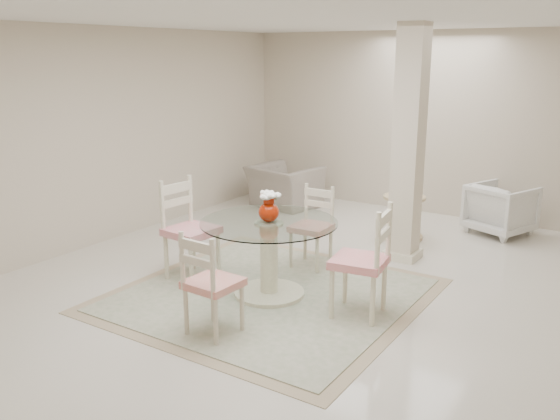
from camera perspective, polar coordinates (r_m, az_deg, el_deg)
The scene contains 13 objects.
ground at distance 6.34m, azimuth 3.06°, elevation -7.07°, with size 7.00×7.00×0.00m, color silver.
room_shell at distance 5.91m, azimuth 3.31°, elevation 9.87°, with size 6.02×7.02×2.71m.
column at distance 6.93m, azimuth 12.27°, elevation 6.08°, with size 0.30×0.30×2.70m, color beige.
area_rug at distance 6.03m, azimuth -1.05°, elevation -8.17°, with size 2.86×2.86×0.02m.
dining_table at distance 5.89m, azimuth -1.06°, elevation -4.69°, with size 1.35×1.35×0.78m.
red_vase at distance 5.73m, azimuth -1.07°, elevation 0.39°, with size 0.23×0.22×0.31m.
dining_chair_east at distance 5.41m, azimuth 8.44°, elevation -4.16°, with size 0.53×0.53×1.17m.
dining_chair_north at distance 6.70m, azimuth 3.29°, elevation -1.02°, with size 0.42×0.42×1.02m.
dining_chair_west at distance 6.38m, azimuth -9.03°, elevation -1.13°, with size 0.53×0.53×1.20m.
dining_chair_south at distance 5.04m, azimuth -6.97°, elevation -6.41°, with size 0.44×0.44×1.04m.
recliner_taupe at distance 9.37m, azimuth 0.41°, elevation 2.27°, with size 1.00×0.88×0.65m, color gray.
armchair_white at distance 8.48m, azimuth 20.47°, elevation 0.09°, with size 0.73×0.75×0.68m, color white.
side_table at distance 7.94m, azimuth 11.78°, elevation -0.82°, with size 0.55×0.55×0.57m.
Camera 1 is at (2.92, -5.11, 2.36)m, focal length 38.00 mm.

